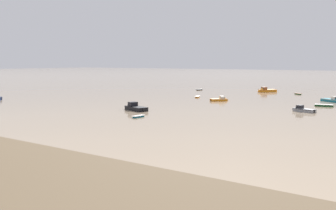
# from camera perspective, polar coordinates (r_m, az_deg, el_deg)

# --- Properties ---
(motorboat_moored_1) EXTENTS (5.78, 6.51, 2.47)m
(motorboat_moored_1) POSITION_cam_1_polar(r_m,az_deg,el_deg) (125.86, 14.37, 2.07)
(motorboat_moored_1) COLOR orange
(motorboat_moored_1) RESTS_ON ground
(motorboat_moored_2) EXTENTS (6.68, 4.05, 2.40)m
(motorboat_moored_2) POSITION_cam_1_polar(r_m,az_deg,el_deg) (77.37, -5.20, -0.46)
(motorboat_moored_2) COLOR black
(motorboat_moored_2) RESTS_ON ground
(motorboat_moored_3) EXTENTS (5.71, 4.27, 2.08)m
(motorboat_moored_3) POSITION_cam_1_polar(r_m,az_deg,el_deg) (100.59, 23.68, 0.61)
(motorboat_moored_3) COLOR #197084
(motorboat_moored_3) RESTS_ON ground
(motorboat_moored_5) EXTENTS (5.15, 2.99, 1.85)m
(motorboat_moored_5) POSITION_cam_1_polar(r_m,az_deg,el_deg) (79.18, 19.38, -0.71)
(motorboat_moored_5) COLOR gray
(motorboat_moored_5) RESTS_ON ground
(rowboat_moored_0) EXTENTS (4.22, 2.09, 0.64)m
(rowboat_moored_0) POSITION_cam_1_polar(r_m,az_deg,el_deg) (89.70, 22.41, -0.09)
(rowboat_moored_0) COLOR #23602D
(rowboat_moored_0) RESTS_ON ground
(rowboat_moored_1) EXTENTS (1.22, 2.99, 0.46)m
(rowboat_moored_1) POSITION_cam_1_polar(r_m,az_deg,el_deg) (67.06, -4.47, -1.75)
(rowboat_moored_1) COLOR #197084
(rowboat_moored_1) RESTS_ON ground
(rowboat_moored_2) EXTENTS (1.83, 3.11, 0.46)m
(rowboat_moored_2) POSITION_cam_1_polar(r_m,az_deg,el_deg) (130.87, 4.73, 2.31)
(rowboat_moored_2) COLOR black
(rowboat_moored_2) RESTS_ON ground
(motorboat_moored_6) EXTENTS (4.31, 4.64, 1.79)m
(motorboat_moored_6) POSITION_cam_1_polar(r_m,az_deg,el_deg) (95.59, 8.01, 0.79)
(motorboat_moored_6) COLOR orange
(motorboat_moored_6) RESTS_ON ground
(rowboat_moored_3) EXTENTS (1.95, 3.36, 0.50)m
(rowboat_moored_3) POSITION_cam_1_polar(r_m,az_deg,el_deg) (104.00, 4.45, 1.22)
(rowboat_moored_3) COLOR orange
(rowboat_moored_3) RESTS_ON ground
(rowboat_moored_4) EXTENTS (2.95, 2.46, 0.46)m
(rowboat_moored_4) POSITION_cam_1_polar(r_m,az_deg,el_deg) (119.94, 18.97, 1.59)
(rowboat_moored_4) COLOR #23602D
(rowboat_moored_4) RESTS_ON ground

